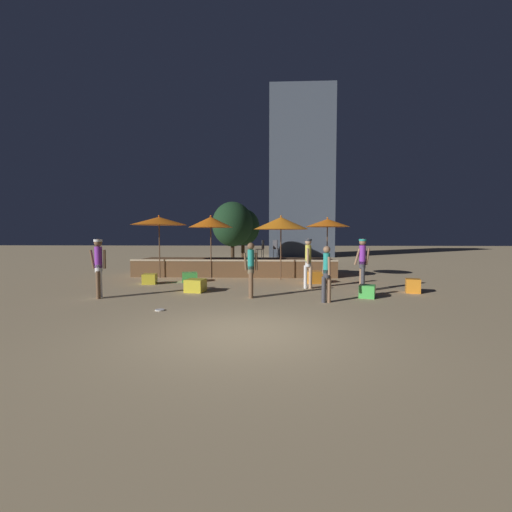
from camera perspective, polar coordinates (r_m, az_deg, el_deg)
ground_plane at (r=7.19m, az=-1.96°, el=-12.60°), size 120.00×120.00×0.00m
wooden_deck at (r=17.56m, az=-3.36°, el=-1.79°), size 9.82×2.95×0.86m
patio_umbrella_0 at (r=15.43m, az=4.18°, el=5.47°), size 2.47×2.47×2.89m
patio_umbrella_1 at (r=16.19m, az=-7.56°, el=5.61°), size 2.08×2.08×2.94m
patio_umbrella_2 at (r=16.65m, az=-15.86°, el=5.64°), size 2.57×2.57×2.93m
patio_umbrella_3 at (r=16.15m, az=11.81°, el=5.41°), size 2.03×2.03×2.83m
cube_seat_0 at (r=11.53m, az=18.03°, el=-5.63°), size 0.61×0.61×0.41m
cube_seat_1 at (r=13.10m, az=24.68°, el=-4.53°), size 0.57×0.57×0.49m
cube_seat_2 at (r=14.50m, az=9.62°, el=-3.50°), size 0.76×0.76×0.50m
cube_seat_3 at (r=12.27m, az=-10.05°, el=-4.87°), size 0.73×0.73×0.45m
cube_seat_4 at (r=15.00m, az=-10.99°, el=-3.47°), size 0.78×0.78×0.40m
cube_seat_5 at (r=14.72m, az=-17.30°, el=-3.66°), size 0.60×0.60×0.42m
person_0 at (r=11.87m, az=-24.76°, el=-1.22°), size 0.50×0.31×1.88m
person_1 at (r=10.33m, az=11.67°, el=-2.66°), size 0.29×0.46×1.68m
person_2 at (r=12.92m, az=8.68°, el=-0.63°), size 0.31×0.61×1.87m
person_3 at (r=12.68m, az=17.30°, el=-0.79°), size 0.57×0.31×1.87m
person_4 at (r=10.88m, az=-0.86°, el=-1.95°), size 0.47×0.30×1.76m
bistro_chair_0 at (r=16.95m, az=0.91°, el=1.45°), size 0.42×0.42×0.90m
bistro_chair_1 at (r=17.40m, az=3.40°, el=1.49°), size 0.48×0.48×0.90m
frisbee_disc at (r=9.51m, az=-15.76°, el=-8.65°), size 0.24×0.24×0.03m
background_tree_0 at (r=27.47m, az=-2.20°, el=4.82°), size 2.67×2.67×4.13m
background_tree_1 at (r=26.25m, az=-3.94°, el=5.29°), size 3.10×3.10×4.56m
distant_building at (r=34.04m, az=7.41°, el=13.26°), size 5.97×4.39×15.63m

